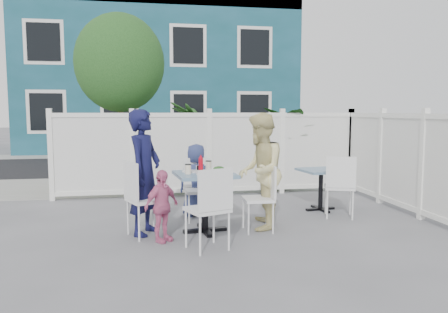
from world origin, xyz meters
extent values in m
plane|color=slate|center=(0.00, 0.00, 0.00)|extent=(80.00, 80.00, 0.00)
cube|color=gray|center=(0.00, 3.80, 0.01)|extent=(24.00, 2.60, 0.01)
cube|color=black|center=(0.00, 7.50, 0.00)|extent=(24.00, 5.00, 0.01)
cube|color=gray|center=(0.00, 10.60, 0.01)|extent=(24.00, 1.60, 0.01)
cube|color=#154B55|center=(-0.50, 14.00, 3.00)|extent=(11.00, 6.00, 6.00)
cube|color=black|center=(-3.00, 11.02, 1.60)|extent=(1.20, 0.04, 1.40)
cube|color=black|center=(1.00, 11.02, 1.60)|extent=(1.20, 0.04, 1.40)
cube|color=black|center=(-3.00, 11.02, 4.10)|extent=(1.20, 0.04, 1.40)
cube|color=black|center=(1.00, 11.02, 4.10)|extent=(1.20, 0.04, 1.40)
cube|color=white|center=(0.10, 2.40, 0.82)|extent=(5.80, 0.04, 1.40)
cube|color=white|center=(0.10, 2.40, 1.56)|extent=(5.86, 0.08, 0.08)
cube|color=white|center=(0.10, 2.40, 0.06)|extent=(5.86, 0.08, 0.12)
cube|color=white|center=(3.00, 0.60, 0.82)|extent=(0.04, 3.60, 1.40)
cube|color=white|center=(3.00, 0.60, 1.56)|extent=(0.08, 3.66, 0.08)
cube|color=white|center=(3.00, 0.60, 0.06)|extent=(0.08, 3.66, 0.12)
cylinder|color=#382316|center=(-1.60, 3.30, 1.20)|extent=(0.12, 0.12, 2.40)
ellipsoid|color=#183C16|center=(-1.60, 3.30, 2.60)|extent=(1.80, 1.62, 1.98)
cube|color=gold|center=(-2.14, 4.00, 0.61)|extent=(0.72, 0.57, 1.21)
imported|color=#183C16|center=(-0.20, 3.10, 0.91)|extent=(1.33, 1.33, 1.82)
imported|color=#183C16|center=(1.72, 3.00, 0.85)|extent=(2.01, 1.97, 1.69)
cube|color=#415D7F|center=(-0.32, -0.12, 0.79)|extent=(0.84, 0.84, 0.04)
cylinder|color=black|center=(-0.32, -0.12, 0.39)|extent=(0.09, 0.09, 0.74)
cube|color=black|center=(-0.32, -0.12, 0.02)|extent=(0.61, 0.15, 0.04)
cube|color=black|center=(-0.32, -0.12, 0.02)|extent=(0.15, 0.61, 0.04)
cube|color=#415D7F|center=(1.73, 0.84, 0.66)|extent=(0.73, 0.73, 0.04)
cylinder|color=black|center=(1.73, 0.84, 0.33)|extent=(0.07, 0.07, 0.63)
cube|color=black|center=(1.73, 0.84, 0.02)|extent=(0.51, 0.14, 0.04)
cube|color=black|center=(1.73, 0.84, 0.02)|extent=(0.14, 0.51, 0.04)
cube|color=white|center=(-1.10, -0.19, 0.48)|extent=(0.57, 0.58, 0.04)
cube|color=white|center=(-1.28, -0.27, 0.75)|extent=(0.20, 0.43, 0.48)
cylinder|color=white|center=(-1.00, 0.06, 0.24)|extent=(0.03, 0.03, 0.48)
cylinder|color=white|center=(-0.85, -0.29, 0.24)|extent=(0.03, 0.03, 0.48)
cylinder|color=white|center=(-1.34, -0.08, 0.24)|extent=(0.03, 0.03, 0.48)
cylinder|color=white|center=(-1.19, -0.43, 0.24)|extent=(0.03, 0.03, 0.48)
cube|color=white|center=(0.40, -0.20, 0.44)|extent=(0.40, 0.42, 0.04)
cube|color=white|center=(0.59, -0.21, 0.69)|extent=(0.04, 0.41, 0.44)
cylinder|color=white|center=(0.23, -0.38, 0.22)|extent=(0.02, 0.02, 0.44)
cylinder|color=white|center=(0.24, -0.02, 0.22)|extent=(0.02, 0.02, 0.44)
cylinder|color=white|center=(0.56, -0.38, 0.22)|extent=(0.02, 0.02, 0.44)
cylinder|color=white|center=(0.57, -0.03, 0.22)|extent=(0.02, 0.02, 0.44)
cube|color=white|center=(-0.32, 0.52, 0.45)|extent=(0.44, 0.42, 0.04)
cube|color=white|center=(-0.33, 0.71, 0.70)|extent=(0.42, 0.05, 0.45)
cylinder|color=white|center=(-0.13, 0.36, 0.22)|extent=(0.02, 0.02, 0.45)
cylinder|color=white|center=(-0.49, 0.34, 0.22)|extent=(0.02, 0.02, 0.45)
cylinder|color=white|center=(-0.15, 0.70, 0.22)|extent=(0.02, 0.02, 0.45)
cylinder|color=white|center=(-0.51, 0.68, 0.22)|extent=(0.02, 0.02, 0.45)
cube|color=white|center=(-0.39, -0.86, 0.48)|extent=(0.57, 0.56, 0.04)
cube|color=white|center=(-0.31, -1.05, 0.74)|extent=(0.43, 0.19, 0.48)
cylinder|color=white|center=(-0.63, -0.77, 0.24)|extent=(0.03, 0.03, 0.48)
cylinder|color=white|center=(-0.27, -0.63, 0.24)|extent=(0.03, 0.03, 0.48)
cylinder|color=white|center=(-0.50, -1.10, 0.24)|extent=(0.03, 0.03, 0.48)
cylinder|color=white|center=(-0.14, -0.96, 0.24)|extent=(0.03, 0.03, 0.48)
cube|color=white|center=(1.83, 0.35, 0.47)|extent=(0.55, 0.54, 0.04)
cube|color=white|center=(1.76, 0.16, 0.73)|extent=(0.42, 0.17, 0.47)
cylinder|color=white|center=(1.71, 0.57, 0.23)|extent=(0.02, 0.02, 0.47)
cylinder|color=white|center=(2.06, 0.45, 0.23)|extent=(0.02, 0.02, 0.47)
cylinder|color=white|center=(1.59, 0.24, 0.23)|extent=(0.02, 0.02, 0.47)
cylinder|color=white|center=(1.95, 0.12, 0.23)|extent=(0.02, 0.02, 0.47)
imported|color=#10123A|center=(-1.11, -0.07, 0.83)|extent=(0.61, 0.71, 1.66)
imported|color=gold|center=(0.46, -0.07, 0.81)|extent=(0.81, 0.93, 1.61)
imported|color=navy|center=(-0.34, 0.76, 0.57)|extent=(0.65, 0.54, 1.13)
imported|color=#D96799|center=(-0.91, -0.48, 0.45)|extent=(0.55, 0.52, 0.91)
cylinder|color=white|center=(-0.32, -0.27, 0.82)|extent=(0.26, 0.26, 0.02)
cylinder|color=white|center=(-0.50, 0.00, 0.82)|extent=(0.24, 0.24, 0.02)
imported|color=white|center=(-0.12, -0.10, 0.84)|extent=(0.22, 0.22, 0.05)
cylinder|color=beige|center=(-0.55, -0.19, 0.87)|extent=(0.08, 0.08, 0.12)
cylinder|color=beige|center=(-0.23, 0.12, 0.87)|extent=(0.08, 0.08, 0.13)
cylinder|color=#B90618|center=(-0.37, -0.09, 0.91)|extent=(0.06, 0.06, 0.20)
cylinder|color=white|center=(-0.39, 0.14, 0.84)|extent=(0.03, 0.03, 0.07)
cylinder|color=black|center=(-0.39, 0.11, 0.84)|extent=(0.03, 0.03, 0.07)
camera|label=1|loc=(-1.06, -5.88, 1.64)|focal=35.00mm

